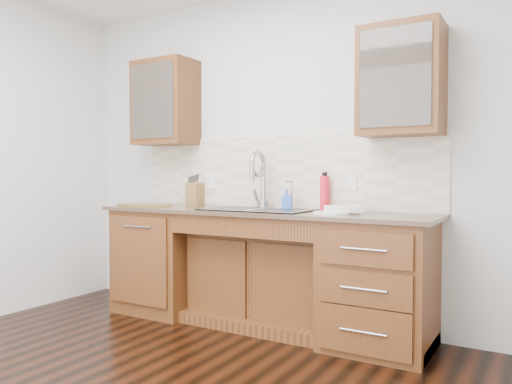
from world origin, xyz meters
The scene contains 23 objects.
wall_back centered at (0.00, 1.80, 1.35)m, with size 4.00×0.10×2.70m, color silver.
base_cabinet_left centered at (-0.95, 1.44, 0.44)m, with size 0.70×0.62×0.88m, color #593014.
base_cabinet_center centered at (0.00, 1.53, 0.35)m, with size 1.20×0.44×0.70m, color #593014.
base_cabinet_right centered at (0.95, 1.44, 0.44)m, with size 0.70×0.62×0.88m, color #593014.
countertop centered at (0.00, 1.43, 0.90)m, with size 2.70×0.65×0.03m, color #84705B.
backsplash centered at (0.00, 1.74, 1.21)m, with size 2.70×0.02×0.59m, color beige.
sink centered at (0.00, 1.41, 0.83)m, with size 0.84×0.46×0.19m, color #9E9EA5.
faucet centered at (-0.07, 1.64, 1.11)m, with size 0.04×0.04×0.40m, color #999993.
filter_tap centered at (0.18, 1.65, 1.03)m, with size 0.02×0.02×0.24m, color #999993.
upper_cabinet_left centered at (-1.05, 1.58, 1.83)m, with size 0.55×0.34×0.75m, color #593014.
upper_cabinet_right centered at (1.05, 1.58, 1.83)m, with size 0.55×0.34×0.75m, color #593014.
outlet_left centered at (-0.65, 1.73, 1.12)m, with size 0.08×0.01×0.12m, color white.
outlet_right centered at (0.65, 1.73, 1.12)m, with size 0.08×0.01×0.12m, color white.
soap_bottle centered at (0.17, 1.59, 0.99)m, with size 0.07×0.07×0.16m, color blue.
water_bottle centered at (0.45, 1.67, 1.04)m, with size 0.07×0.07×0.26m, color red.
plate centered at (0.63, 1.38, 0.92)m, with size 0.26×0.26×0.01m, color white.
dish_towel centered at (0.69, 1.42, 0.94)m, with size 0.24×0.18×0.04m, color white.
knife_block centered at (-0.78, 1.67, 1.01)m, with size 0.11×0.18×0.20m, color #A4714C.
cutting_board centered at (-1.08, 1.33, 0.92)m, with size 0.42×0.30×0.02m, color #965828.
cup_left_a centered at (-1.12, 1.58, 1.77)m, with size 0.11×0.11×0.09m, color silver.
cup_left_b centered at (-0.89, 1.58, 1.77)m, with size 0.10×0.10×0.09m, color white.
cup_right_a centered at (0.93, 1.58, 1.77)m, with size 0.11×0.11×0.09m, color white.
cup_right_b centered at (1.14, 1.58, 1.77)m, with size 0.10×0.10×0.09m, color white.
Camera 1 is at (1.93, -1.89, 1.19)m, focal length 35.00 mm.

